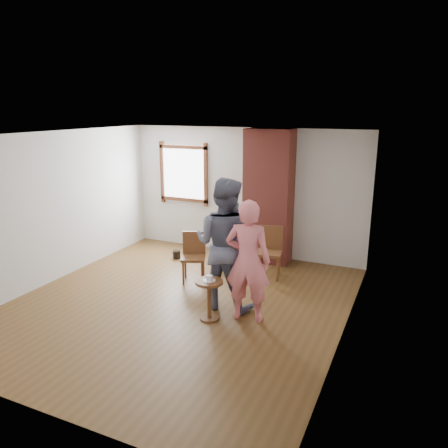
{
  "coord_description": "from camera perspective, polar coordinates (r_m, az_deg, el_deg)",
  "views": [
    {
      "loc": [
        3.24,
        -5.43,
        2.99
      ],
      "look_at": [
        0.42,
        0.8,
        1.15
      ],
      "focal_mm": 35.0,
      "sensor_mm": 36.0,
      "label": 1
    }
  ],
  "objects": [
    {
      "name": "ground",
      "position": [
        6.99,
        -5.94,
        -10.34
      ],
      "size": [
        5.5,
        5.5,
        0.0
      ],
      "primitive_type": "plane",
      "color": "brown",
      "rests_on": "ground"
    },
    {
      "name": "stoneware_crock",
      "position": [
        8.37,
        -0.39,
        -4.29
      ],
      "size": [
        0.43,
        0.43,
        0.43
      ],
      "primitive_type": "cylinder",
      "rotation": [
        0.0,
        0.0,
        0.38
      ],
      "color": "tan",
      "rests_on": "ground"
    },
    {
      "name": "cake_plate",
      "position": [
        6.25,
        -1.97,
        -7.37
      ],
      "size": [
        0.18,
        0.18,
        0.01
      ],
      "primitive_type": "cylinder",
      "color": "white",
      "rests_on": "side_table"
    },
    {
      "name": "dining_chair_right",
      "position": [
        7.91,
        6.0,
        -3.24
      ],
      "size": [
        0.51,
        0.51,
        0.92
      ],
      "rotation": [
        0.0,
        0.0,
        0.21
      ],
      "color": "brown",
      "rests_on": "ground"
    },
    {
      "name": "side_table",
      "position": [
        6.33,
        -1.95,
        -9.05
      ],
      "size": [
        0.4,
        0.4,
        0.6
      ],
      "color": "brown",
      "rests_on": "ground"
    },
    {
      "name": "person_pink",
      "position": [
        6.17,
        3.14,
        -4.86
      ],
      "size": [
        0.7,
        0.51,
        1.78
      ],
      "primitive_type": "imported",
      "rotation": [
        0.0,
        0.0,
        3.29
      ],
      "color": "pink",
      "rests_on": "ground"
    },
    {
      "name": "room_shell",
      "position": [
        6.97,
        -4.24,
        5.27
      ],
      "size": [
        5.04,
        5.52,
        2.62
      ],
      "color": "silver",
      "rests_on": "ground"
    },
    {
      "name": "dark_pot",
      "position": [
        8.96,
        -6.22,
        -3.98
      ],
      "size": [
        0.19,
        0.19,
        0.16
      ],
      "primitive_type": "cylinder",
      "rotation": [
        0.0,
        0.0,
        0.22
      ],
      "color": "black",
      "rests_on": "ground"
    },
    {
      "name": "man",
      "position": [
        6.54,
        0.1,
        -2.62
      ],
      "size": [
        0.99,
        0.78,
        2.01
      ],
      "primitive_type": "imported",
      "rotation": [
        0.0,
        0.0,
        3.12
      ],
      "color": "#141839",
      "rests_on": "ground"
    },
    {
      "name": "brick_chimney",
      "position": [
        8.52,
        5.84,
        3.55
      ],
      "size": [
        0.9,
        0.5,
        2.6
      ],
      "primitive_type": "cube",
      "color": "#A6443B",
      "rests_on": "ground"
    },
    {
      "name": "dining_chair_left",
      "position": [
        7.73,
        -3.98,
        -3.89
      ],
      "size": [
        0.53,
        0.53,
        0.86
      ],
      "rotation": [
        0.0,
        0.0,
        0.39
      ],
      "color": "brown",
      "rests_on": "ground"
    },
    {
      "name": "cake_slice",
      "position": [
        6.24,
        -1.88,
        -7.1
      ],
      "size": [
        0.08,
        0.07,
        0.06
      ],
      "primitive_type": "cube",
      "color": "white",
      "rests_on": "cake_plate"
    }
  ]
}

